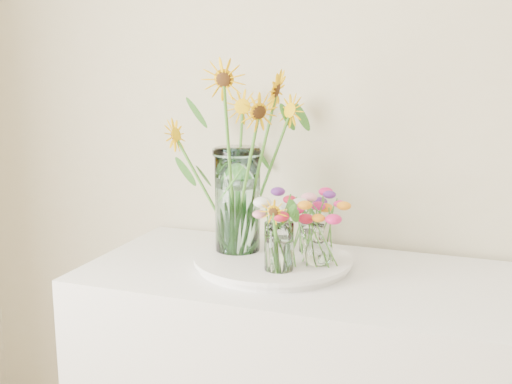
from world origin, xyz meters
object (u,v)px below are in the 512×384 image
at_px(mason_jar, 238,200).
at_px(small_vase_b, 318,245).
at_px(small_vase_c, 309,237).
at_px(small_vase_a, 279,247).
at_px(tray, 273,262).

distance_m(mason_jar, small_vase_b, 0.28).
distance_m(mason_jar, small_vase_c, 0.23).
xyz_separation_m(small_vase_a, small_vase_c, (0.03, 0.19, -0.02)).
bearing_deg(tray, mason_jar, 166.14).
xyz_separation_m(mason_jar, small_vase_b, (0.26, -0.05, -0.09)).
relative_size(small_vase_a, small_vase_b, 1.13).
bearing_deg(small_vase_b, small_vase_c, 117.92).
bearing_deg(tray, small_vase_a, -63.77).
height_order(tray, mason_jar, mason_jar).
bearing_deg(small_vase_c, small_vase_b, -62.08).
xyz_separation_m(tray, mason_jar, (-0.12, 0.03, 0.17)).
height_order(small_vase_b, small_vase_c, small_vase_b).
height_order(small_vase_a, small_vase_b, small_vase_a).
bearing_deg(small_vase_c, mason_jar, -164.52).
distance_m(small_vase_a, small_vase_b, 0.12).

